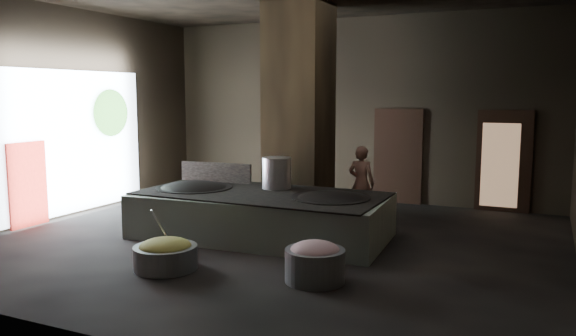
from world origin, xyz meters
The scene contains 26 objects.
floor centered at (0.00, 0.00, -0.05)m, with size 10.00×9.00×0.10m, color black.
back_wall centered at (0.00, 4.55, 2.25)m, with size 10.00×0.10×4.50m, color black.
front_wall centered at (0.00, -4.55, 2.25)m, with size 10.00×0.10×4.50m, color black.
left_wall centered at (-5.05, 0.00, 2.25)m, with size 0.10×9.00×4.50m, color black.
pillar centered at (-0.30, 1.90, 2.25)m, with size 1.20×1.20×4.50m, color black.
hearth_platform centered at (-0.28, 0.13, 0.40)m, with size 4.60×2.20×0.80m, color silver.
platform_cap centered at (-0.28, 0.13, 0.82)m, with size 4.50×2.16×0.03m, color black.
wok_left centered at (-1.73, 0.08, 0.75)m, with size 1.45×1.45×0.40m, color black.
wok_left_rim centered at (-1.73, 0.08, 0.82)m, with size 1.48×1.48×0.05m, color black.
wok_right centered at (1.07, 0.18, 0.75)m, with size 1.35×1.35×0.38m, color black.
wok_right_rim centered at (1.07, 0.18, 0.82)m, with size 1.38×1.38×0.05m, color black.
stock_pot centered at (-0.23, 0.68, 1.13)m, with size 0.56×0.56×0.60m, color silver.
splash_guard centered at (-1.73, 0.88, 1.03)m, with size 1.60×0.06×0.40m, color black.
cook centered at (0.99, 2.20, 0.79)m, with size 0.57×0.37×1.57m, color brown.
veg_basin centered at (-0.70, -2.21, 0.18)m, with size 0.96×0.96×0.35m, color slate.
veg_fill centered at (-0.70, -2.21, 0.35)m, with size 0.79×0.79×0.24m, color olive.
ladle centered at (-0.85, -2.06, 0.55)m, with size 0.03×0.03×0.76m, color silver.
meat_basin centered at (1.58, -1.79, 0.23)m, with size 0.85×0.85×0.47m, color slate.
meat_fill centered at (1.58, -1.79, 0.45)m, with size 0.71×0.71×0.27m, color #B86E7B.
doorway_near centered at (1.20, 4.45, 1.10)m, with size 1.18×0.08×2.38m, color black.
doorway_near_glow centered at (0.90, 4.56, 1.05)m, with size 0.76×0.04×1.81m, color #8C6647.
doorway_far centered at (3.60, 4.45, 1.10)m, with size 1.18×0.08×2.38m, color black.
doorway_far_glow centered at (3.53, 4.42, 1.05)m, with size 0.80×0.04×1.89m, color #8C6647.
left_opening centered at (-4.95, 0.20, 1.60)m, with size 0.04×4.20×3.10m, color white.
pavilion_sliver centered at (-4.88, -1.10, 0.85)m, with size 0.05×0.90×1.70m, color maroon.
tree_silhouette centered at (-4.85, 1.30, 2.20)m, with size 0.28×1.10×1.10m, color #194714.
Camera 1 is at (4.46, -8.92, 2.64)m, focal length 35.00 mm.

